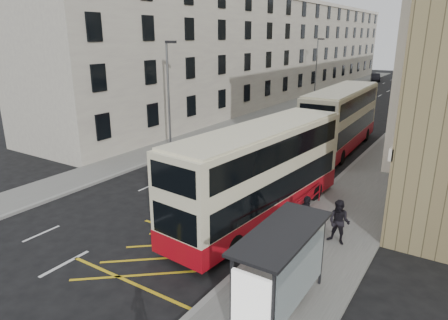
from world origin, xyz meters
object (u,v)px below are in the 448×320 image
Objects in this scene: bus_shelter at (281,259)px; street_lamp_near at (169,91)px; pedestrian_far at (306,216)px; car_red at (423,89)px; white_van at (333,96)px; street_lamp_far at (317,66)px; pedestrian_mid at (339,222)px; car_silver at (348,87)px; double_decker_front at (261,173)px; car_dark at (375,77)px; double_decker_rear at (341,119)px.

bus_shelter is 0.53× the size of street_lamp_near.
car_red is at bearing -55.42° from pedestrian_far.
street_lamp_near is 1.52× the size of white_van.
street_lamp_far is at bearing 90.00° from street_lamp_near.
street_lamp_near is at bearing 158.00° from pedestrian_mid.
car_silver is at bearing 104.10° from bus_shelter.
double_decker_front reaches higher than car_silver.
car_silver is (1.15, 41.54, -3.85)m from street_lamp_near.
car_dark is at bearing 104.63° from pedestrian_mid.
car_silver is (-9.07, 33.64, -1.62)m from double_decker_rear.
double_decker_rear is (-4.48, 20.29, 0.27)m from bus_shelter.
pedestrian_mid is (0.12, 5.47, -1.03)m from bus_shelter.
street_lamp_far is 0.69× the size of double_decker_front.
car_red is at bearing 96.82° from pedestrian_mid.
double_decker_rear is (-0.61, 14.25, 0.09)m from double_decker_front.
street_lamp_near is at bearing -100.64° from car_silver.
white_van is (-7.86, 22.67, -1.67)m from double_decker_rear.
pedestrian_far is at bearing -84.86° from car_silver.
pedestrian_mid is 1.04× the size of pedestrian_far.
pedestrian_mid is at bearing 75.45° from car_red.
street_lamp_far reaches higher than white_van.
bus_shelter reaches higher than pedestrian_mid.
car_silver is (-9.67, 47.89, -1.53)m from double_decker_front.
street_lamp_far is at bearing 111.93° from double_decker_front.
double_decker_front is 4.22m from pedestrian_mid.
street_lamp_far is at bearing 113.19° from double_decker_rear.
pedestrian_mid is at bearing -2.90° from double_decker_front.
car_red is (10.21, 3.95, 0.02)m from car_silver.
car_dark is (-12.28, 66.79, -0.32)m from pedestrian_far.
pedestrian_mid is (14.82, -6.92, -3.53)m from street_lamp_near.
bus_shelter is 0.81× the size of white_van.
double_decker_front is 6.07× the size of pedestrian_mid.
double_decker_rear is at bearing -95.47° from car_dark.
double_decker_front is 0.97× the size of double_decker_rear.
car_red is at bearing 59.84° from white_van.
white_van is (-12.34, 42.96, -1.40)m from bus_shelter.
pedestrian_far is at bearing -70.06° from street_lamp_far.
street_lamp_near is 0.67× the size of double_decker_rear.
car_red is at bearing 75.98° from street_lamp_near.
double_decker_rear reaches higher than double_decker_front.
bus_shelter is 5.61m from pedestrian_far.
street_lamp_near reaches higher than car_silver.
double_decker_rear is at bearing 102.44° from bus_shelter.
car_red is at bearing 12.11° from car_silver.
car_dark is at bearing 103.68° from double_decker_front.
pedestrian_mid is at bearing -143.42° from pedestrian_far.
bus_shelter is at bearing -73.03° from white_van.
street_lamp_far is 0.67× the size of double_decker_rear.
car_dark reaches higher than white_van.
street_lamp_near is 4.36× the size of pedestrian_far.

